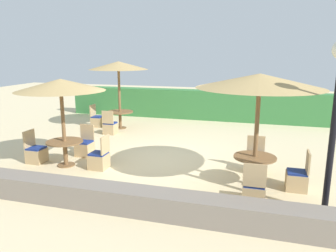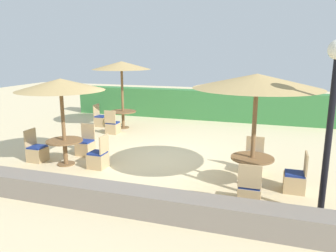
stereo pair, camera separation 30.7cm
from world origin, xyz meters
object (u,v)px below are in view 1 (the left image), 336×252
at_px(patio_chair_front_right_east, 297,179).
at_px(patio_chair_front_right_north, 255,162).
at_px(patio_chair_front_left_north, 85,147).
at_px(round_table_front_right, 255,163).
at_px(patio_chair_front_left_west, 36,154).
at_px(patio_chair_back_left_west, 97,120).
at_px(patio_chair_front_left_east, 99,159).
at_px(patio_chair_front_right_south, 254,192).
at_px(round_table_back_left, 120,115).
at_px(parasol_front_left, 61,85).
at_px(round_table_front_left, 65,147).
at_px(parasol_front_right, 260,81).
at_px(parasol_back_left, 118,66).
at_px(patio_chair_back_left_south, 110,127).

xyz_separation_m(patio_chair_front_right_east, patio_chair_front_right_north, (-0.97, 0.94, 0.00)).
bearing_deg(patio_chair_front_left_north, round_table_front_right, 169.29).
distance_m(patio_chair_front_left_north, patio_chair_front_right_east, 6.07).
bearing_deg(patio_chair_front_left_west, patio_chair_back_left_west, -173.47).
bearing_deg(patio_chair_front_left_north, patio_chair_back_left_west, -67.33).
xyz_separation_m(patio_chair_front_left_east, patio_chair_front_right_south, (4.08, -0.99, 0.00)).
xyz_separation_m(round_table_back_left, parasol_front_left, (0.44, -4.62, 1.67)).
height_order(round_table_back_left, patio_chair_front_left_west, patio_chair_front_left_west).
bearing_deg(parasol_front_left, patio_chair_front_left_north, 87.97).
xyz_separation_m(patio_chair_front_left_north, patio_chair_front_left_east, (0.98, -0.93, 0.00)).
height_order(round_table_front_left, patio_chair_front_left_north, patio_chair_front_left_north).
bearing_deg(patio_chair_front_left_east, round_table_front_left, 92.17).
bearing_deg(parasol_front_right, patio_chair_front_right_east, 0.85).
bearing_deg(patio_chair_front_right_south, parasol_back_left, 134.79).
relative_size(patio_chair_front_left_west, patio_chair_front_right_east, 1.00).
bearing_deg(round_table_front_right, patio_chair_front_right_east, 0.85).
height_order(patio_chair_back_left_south, parasol_front_left, parasol_front_left).
height_order(parasol_back_left, parasol_front_right, parasol_back_left).
bearing_deg(patio_chair_back_left_south, patio_chair_front_right_south, -39.76).
distance_m(parasol_back_left, patio_chair_back_left_south, 2.50).
bearing_deg(round_table_front_left, parasol_back_left, 95.38).
bearing_deg(parasol_back_left, patio_chair_back_left_west, 179.30).
distance_m(parasol_front_left, patio_chair_front_right_north, 5.52).
relative_size(parasol_back_left, round_table_back_left, 2.53).
bearing_deg(parasol_back_left, patio_chair_back_left_south, -88.41).
bearing_deg(parasol_back_left, patio_chair_front_left_west, -96.52).
relative_size(round_table_front_left, patio_chair_front_left_east, 1.07).
height_order(patio_chair_back_left_west, patio_chair_front_right_north, same).
xyz_separation_m(patio_chair_back_left_south, round_table_front_right, (5.48, -3.61, 0.29)).
bearing_deg(round_table_front_left, parasol_front_left, 180.00).
bearing_deg(parasol_front_right, round_table_front_left, -179.78).
bearing_deg(patio_chair_back_left_west, parasol_back_left, 89.30).
distance_m(patio_chair_back_left_west, parasol_front_left, 5.25).
distance_m(parasol_back_left, patio_chair_front_right_south, 8.18).
relative_size(patio_chair_back_left_south, patio_chair_front_left_north, 1.00).
xyz_separation_m(patio_chair_back_left_south, patio_chair_front_right_north, (5.47, -2.66, 0.00)).
distance_m(parasol_front_left, patio_chair_front_right_east, 6.35).
bearing_deg(patio_chair_front_right_north, parasol_front_left, 10.86).
xyz_separation_m(parasol_front_left, round_table_front_right, (5.07, 0.02, -1.68)).
relative_size(parasol_back_left, round_table_front_right, 2.77).
xyz_separation_m(round_table_front_left, patio_chair_front_left_north, (0.03, 0.97, -0.28)).
relative_size(patio_chair_front_left_north, patio_chair_front_right_north, 1.00).
bearing_deg(patio_chair_front_left_north, patio_chair_back_left_south, -80.55).
height_order(parasol_front_left, round_table_front_left, parasol_front_left).
height_order(round_table_back_left, patio_chair_back_left_south, patio_chair_back_left_south).
distance_m(patio_chair_front_left_north, patio_chair_front_left_east, 1.35).
height_order(patio_chair_front_left_east, parasol_front_right, parasol_front_right).
height_order(patio_chair_front_left_east, patio_chair_front_right_east, same).
bearing_deg(patio_chair_back_left_south, parasol_front_right, -33.38).
distance_m(round_table_back_left, patio_chair_front_left_north, 3.69).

